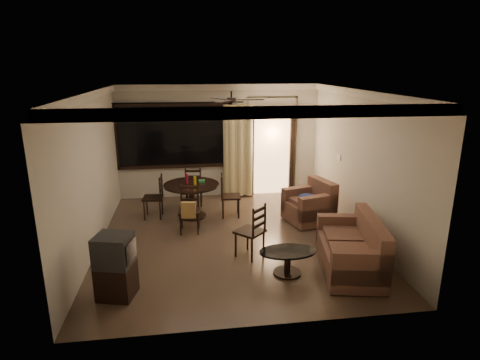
{
  "coord_description": "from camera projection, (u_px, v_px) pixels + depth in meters",
  "views": [
    {
      "loc": [
        -0.83,
        -7.13,
        3.24
      ],
      "look_at": [
        0.18,
        0.2,
        1.12
      ],
      "focal_mm": 30.0,
      "sensor_mm": 36.0,
      "label": 1
    }
  ],
  "objects": [
    {
      "name": "dining_chair_east",
      "position": [
        230.0,
        204.0,
        8.88
      ],
      "size": [
        0.45,
        0.45,
        0.95
      ],
      "rotation": [
        0.0,
        0.0,
        1.49
      ],
      "color": "black",
      "rests_on": "ground"
    },
    {
      "name": "room_shell",
      "position": [
        249.0,
        130.0,
        9.05
      ],
      "size": [
        5.5,
        6.7,
        5.5
      ],
      "color": "beige",
      "rests_on": "ground"
    },
    {
      "name": "dining_chair_west",
      "position": [
        154.0,
        205.0,
        8.79
      ],
      "size": [
        0.45,
        0.45,
        0.95
      ],
      "rotation": [
        0.0,
        0.0,
        -1.65
      ],
      "color": "black",
      "rests_on": "ground"
    },
    {
      "name": "sofa",
      "position": [
        354.0,
        250.0,
        6.49
      ],
      "size": [
        1.15,
        1.76,
        0.87
      ],
      "rotation": [
        0.0,
        0.0,
        -0.19
      ],
      "color": "#472821",
      "rests_on": "ground"
    },
    {
      "name": "dining_table",
      "position": [
        192.0,
        191.0,
        8.75
      ],
      "size": [
        1.21,
        1.21,
        0.97
      ],
      "rotation": [
        0.0,
        0.0,
        -0.08
      ],
      "color": "black",
      "rests_on": "ground"
    },
    {
      "name": "coffee_table",
      "position": [
        288.0,
        258.0,
        6.4
      ],
      "size": [
        0.92,
        0.55,
        0.4
      ],
      "rotation": [
        0.0,
        0.0,
        -0.29
      ],
      "color": "black",
      "rests_on": "ground"
    },
    {
      "name": "armchair",
      "position": [
        311.0,
        205.0,
        8.54
      ],
      "size": [
        1.07,
        1.07,
        0.87
      ],
      "rotation": [
        0.0,
        0.0,
        0.27
      ],
      "color": "#472821",
      "rests_on": "ground"
    },
    {
      "name": "side_chair",
      "position": [
        250.0,
        241.0,
        6.98
      ],
      "size": [
        0.61,
        0.61,
        0.98
      ],
      "rotation": [
        0.0,
        0.0,
        3.92
      ],
      "color": "black",
      "rests_on": "ground"
    },
    {
      "name": "dining_chair_south",
      "position": [
        190.0,
        218.0,
        8.01
      ],
      "size": [
        0.45,
        0.51,
        0.95
      ],
      "rotation": [
        0.0,
        0.0,
        -0.08
      ],
      "color": "black",
      "rests_on": "ground"
    },
    {
      "name": "tv_cabinet",
      "position": [
        115.0,
        266.0,
        5.71
      ],
      "size": [
        0.59,
        0.56,
        0.95
      ],
      "rotation": [
        0.0,
        0.0,
        -0.25
      ],
      "color": "black",
      "rests_on": "ground"
    },
    {
      "name": "dining_chair_north",
      "position": [
        194.0,
        193.0,
        9.59
      ],
      "size": [
        0.45,
        0.45,
        0.95
      ],
      "rotation": [
        0.0,
        0.0,
        3.06
      ],
      "color": "black",
      "rests_on": "ground"
    },
    {
      "name": "ground",
      "position": [
        232.0,
        238.0,
        7.79
      ],
      "size": [
        5.5,
        5.5,
        0.0
      ],
      "primitive_type": "plane",
      "color": "#7F6651",
      "rests_on": "ground"
    }
  ]
}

